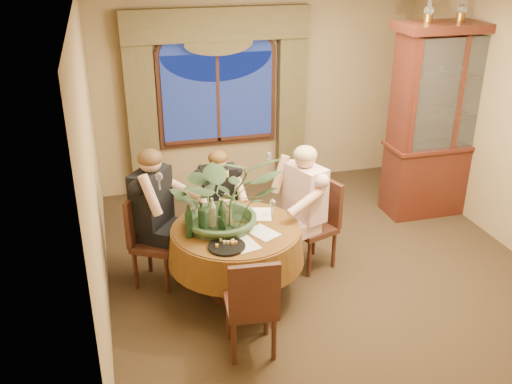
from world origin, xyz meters
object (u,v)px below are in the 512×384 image
object	(u,v)px
chair_back_right	(220,212)
wine_bottle_1	(222,216)
person_pink	(305,209)
wine_bottle_2	(202,219)
person_scarf	(219,202)
oil_lamp_right	(494,5)
china_cabinet	(445,122)
wine_bottle_0	(212,214)
oil_lamp_center	(462,6)
stoneware_vase	(225,212)
centerpiece_plant	(224,160)
oil_lamp_left	(429,7)
wine_bottle_3	(189,221)
olive_bowl	(239,226)
person_back	(153,215)
chair_front_left	(251,303)
chair_back	(156,241)
dining_table	(236,261)
chair_right	(312,226)

from	to	relation	value
chair_back_right	wine_bottle_1	size ratio (longest dim) A/B	2.91
person_pink	wine_bottle_2	bearing A→B (deg)	86.94
person_scarf	person_pink	bearing A→B (deg)	144.83
oil_lamp_right	person_pink	bearing A→B (deg)	-160.59
china_cabinet	wine_bottle_0	world-z (taller)	china_cabinet
person_scarf	oil_lamp_center	bearing A→B (deg)	-172.75
wine_bottle_0	china_cabinet	bearing A→B (deg)	20.60
stoneware_vase	centerpiece_plant	bearing A→B (deg)	96.53
oil_lamp_left	wine_bottle_3	xyz separation A→B (m)	(-3.00, -1.29, -1.65)
centerpiece_plant	olive_bowl	size ratio (longest dim) A/B	7.38
person_pink	wine_bottle_1	xyz separation A→B (m)	(-0.96, -0.36, 0.21)
person_scarf	wine_bottle_0	size ratio (longest dim) A/B	3.72
oil_lamp_right	person_back	size ratio (longest dim) A/B	0.24
centerpiece_plant	chair_front_left	bearing A→B (deg)	-89.63
chair_back	person_pink	xyz separation A→B (m)	(1.55, -0.11, 0.22)
dining_table	chair_right	xyz separation A→B (m)	(0.91, 0.32, 0.10)
dining_table	wine_bottle_2	world-z (taller)	wine_bottle_2
dining_table	wine_bottle_3	size ratio (longest dim) A/B	4.05
oil_lamp_left	oil_lamp_center	distance (m)	0.42
dining_table	centerpiece_plant	xyz separation A→B (m)	(-0.09, 0.09, 1.04)
oil_lamp_right	wine_bottle_3	distance (m)	4.37
chair_front_left	person_scarf	distance (m)	1.75
oil_lamp_right	person_pink	xyz separation A→B (m)	(-2.57, -0.91, -1.87)
china_cabinet	wine_bottle_0	xyz separation A→B (m)	(-3.19, -1.20, -0.28)
chair_front_left	person_back	world-z (taller)	person_back
person_pink	olive_bowl	size ratio (longest dim) A/B	8.74
oil_lamp_right	wine_bottle_1	xyz separation A→B (m)	(-3.53, -1.27, -1.65)
china_cabinet	person_back	world-z (taller)	china_cabinet
person_scarf	wine_bottle_3	size ratio (longest dim) A/B	3.72
chair_back_right	person_back	xyz separation A→B (m)	(-0.77, -0.36, 0.24)
chair_right	chair_back_right	distance (m)	1.06
wine_bottle_1	wine_bottle_2	distance (m)	0.19
chair_back	olive_bowl	world-z (taller)	chair_back
chair_right	wine_bottle_1	bearing A→B (deg)	90.19
china_cabinet	oil_lamp_left	size ratio (longest dim) A/B	7.05
china_cabinet	person_back	size ratio (longest dim) A/B	1.67
oil_lamp_center	wine_bottle_3	distance (m)	4.01
olive_bowl	china_cabinet	bearing A→B (deg)	22.95
china_cabinet	wine_bottle_2	bearing A→B (deg)	-158.93
oil_lamp_left	oil_lamp_right	world-z (taller)	same
china_cabinet	wine_bottle_2	world-z (taller)	china_cabinet
chair_back_right	person_back	bearing A→B (deg)	26.94
dining_table	wine_bottle_0	world-z (taller)	wine_bottle_0
chair_back_right	centerpiece_plant	xyz separation A→B (m)	(-0.12, -0.81, 0.93)
olive_bowl	centerpiece_plant	bearing A→B (deg)	131.59
oil_lamp_right	chair_back	bearing A→B (deg)	-169.01
oil_lamp_left	chair_back_right	world-z (taller)	oil_lamp_left
oil_lamp_left	person_scarf	distance (m)	3.21
person_pink	wine_bottle_0	size ratio (longest dim) A/B	4.26
oil_lamp_left	chair_right	size ratio (longest dim) A/B	0.35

